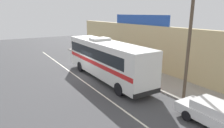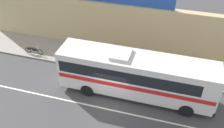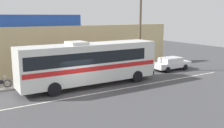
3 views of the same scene
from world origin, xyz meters
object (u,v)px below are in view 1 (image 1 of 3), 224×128
parked_car (217,115)px  motorcycle_orange (98,57)px  motorcycle_purple (86,52)px  pedestrian_near_shop (129,60)px  intercity_bus (106,57)px  utility_pole (189,40)px

parked_car → motorcycle_orange: (-17.05, 1.56, -0.17)m
motorcycle_purple → pedestrian_near_shop: size_ratio=1.17×
intercity_bus → parked_car: size_ratio=2.67×
utility_pole → parked_car: bearing=-22.6°
intercity_bus → pedestrian_near_shop: intercity_bus is taller
utility_pole → motorcycle_purple: (-17.54, 0.23, -3.78)m
utility_pole → motorcycle_purple: bearing=179.2°
utility_pole → pedestrian_near_shop: size_ratio=4.96×
intercity_bus → motorcycle_orange: (-6.66, 2.62, -1.50)m
motorcycle_orange → intercity_bus: bearing=-21.5°
motorcycle_purple → pedestrian_near_shop: pedestrian_near_shop is taller
parked_car → motorcycle_purple: 20.85m
intercity_bus → motorcycle_orange: size_ratio=6.50×
parked_car → motorcycle_orange: 17.13m
intercity_bus → motorcycle_purple: (-10.39, 2.64, -1.50)m
motorcycle_orange → motorcycle_purple: bearing=179.7°
parked_car → motorcycle_orange: parked_car is taller
parked_car → pedestrian_near_shop: pedestrian_near_shop is taller
intercity_bus → pedestrian_near_shop: (-1.23, 3.61, -0.98)m
intercity_bus → pedestrian_near_shop: size_ratio=7.22×
intercity_bus → utility_pole: utility_pole is taller
parked_car → motorcycle_orange: size_ratio=2.43×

